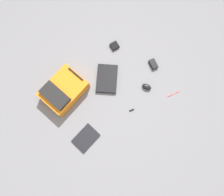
{
  "coord_description": "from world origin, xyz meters",
  "views": [
    {
      "loc": [
        0.25,
        -0.27,
        1.94
      ],
      "look_at": [
        -0.04,
        -0.02,
        0.02
      ],
      "focal_mm": 28.84,
      "sensor_mm": 36.0,
      "label": 1
    }
  ],
  "objects_px": {
    "earbud_pouch": "(115,46)",
    "usb_stick": "(132,110)",
    "book_blue": "(86,138)",
    "pen_black": "(174,94)",
    "backpack": "(63,91)",
    "power_brick": "(153,64)",
    "computer_mouse": "(147,87)",
    "laptop": "(107,79)"
  },
  "relations": [
    {
      "from": "earbud_pouch",
      "to": "usb_stick",
      "type": "xyz_separation_m",
      "value": [
        0.69,
        -0.35,
        -0.01
      ]
    },
    {
      "from": "book_blue",
      "to": "pen_black",
      "type": "height_order",
      "value": "book_blue"
    },
    {
      "from": "backpack",
      "to": "power_brick",
      "type": "relative_size",
      "value": 4.26
    },
    {
      "from": "backpack",
      "to": "earbud_pouch",
      "type": "distance_m",
      "value": 0.78
    },
    {
      "from": "computer_mouse",
      "to": "power_brick",
      "type": "distance_m",
      "value": 0.28
    },
    {
      "from": "pen_black",
      "to": "earbud_pouch",
      "type": "distance_m",
      "value": 0.87
    },
    {
      "from": "computer_mouse",
      "to": "power_brick",
      "type": "xyz_separation_m",
      "value": [
        -0.15,
        0.24,
        -0.01
      ]
    },
    {
      "from": "earbud_pouch",
      "to": "usb_stick",
      "type": "relative_size",
      "value": 1.57
    },
    {
      "from": "pen_black",
      "to": "usb_stick",
      "type": "distance_m",
      "value": 0.5
    },
    {
      "from": "book_blue",
      "to": "earbud_pouch",
      "type": "bearing_deg",
      "value": 123.6
    },
    {
      "from": "book_blue",
      "to": "earbud_pouch",
      "type": "distance_m",
      "value": 1.09
    },
    {
      "from": "pen_black",
      "to": "book_blue",
      "type": "bearing_deg",
      "value": -103.81
    },
    {
      "from": "laptop",
      "to": "pen_black",
      "type": "bearing_deg",
      "value": 36.43
    },
    {
      "from": "laptop",
      "to": "earbud_pouch",
      "type": "distance_m",
      "value": 0.41
    },
    {
      "from": "backpack",
      "to": "book_blue",
      "type": "xyz_separation_m",
      "value": [
        0.54,
        -0.13,
        -0.07
      ]
    },
    {
      "from": "backpack",
      "to": "usb_stick",
      "type": "relative_size",
      "value": 8.98
    },
    {
      "from": "laptop",
      "to": "book_blue",
      "type": "relative_size",
      "value": 1.42
    },
    {
      "from": "laptop",
      "to": "usb_stick",
      "type": "relative_size",
      "value": 7.12
    },
    {
      "from": "power_brick",
      "to": "earbud_pouch",
      "type": "height_order",
      "value": "power_brick"
    },
    {
      "from": "earbud_pouch",
      "to": "backpack",
      "type": "bearing_deg",
      "value": -85.22
    },
    {
      "from": "laptop",
      "to": "book_blue",
      "type": "xyz_separation_m",
      "value": [
        0.36,
        -0.59,
        -0.01
      ]
    },
    {
      "from": "computer_mouse",
      "to": "earbud_pouch",
      "type": "relative_size",
      "value": 1.19
    },
    {
      "from": "laptop",
      "to": "power_brick",
      "type": "distance_m",
      "value": 0.55
    },
    {
      "from": "earbud_pouch",
      "to": "usb_stick",
      "type": "distance_m",
      "value": 0.78
    },
    {
      "from": "usb_stick",
      "to": "backpack",
      "type": "bearing_deg",
      "value": -145.62
    },
    {
      "from": "backpack",
      "to": "earbud_pouch",
      "type": "relative_size",
      "value": 5.73
    },
    {
      "from": "power_brick",
      "to": "computer_mouse",
      "type": "bearing_deg",
      "value": -58.0
    },
    {
      "from": "laptop",
      "to": "pen_black",
      "type": "xyz_separation_m",
      "value": [
        0.61,
        0.45,
        -0.01
      ]
    },
    {
      "from": "laptop",
      "to": "earbud_pouch",
      "type": "bearing_deg",
      "value": 127.52
    },
    {
      "from": "earbud_pouch",
      "to": "book_blue",
      "type": "bearing_deg",
      "value": -56.4
    },
    {
      "from": "computer_mouse",
      "to": "power_brick",
      "type": "relative_size",
      "value": 0.89
    },
    {
      "from": "laptop",
      "to": "power_brick",
      "type": "xyz_separation_m",
      "value": [
        0.21,
        0.51,
        0.0
      ]
    },
    {
      "from": "book_blue",
      "to": "usb_stick",
      "type": "xyz_separation_m",
      "value": [
        0.09,
        0.56,
        -0.0
      ]
    },
    {
      "from": "laptop",
      "to": "book_blue",
      "type": "bearing_deg",
      "value": -58.72
    },
    {
      "from": "book_blue",
      "to": "usb_stick",
      "type": "relative_size",
      "value": 5.02
    },
    {
      "from": "power_brick",
      "to": "backpack",
      "type": "bearing_deg",
      "value": -112.08
    },
    {
      "from": "backpack",
      "to": "power_brick",
      "type": "distance_m",
      "value": 1.04
    },
    {
      "from": "backpack",
      "to": "earbud_pouch",
      "type": "bearing_deg",
      "value": 94.78
    },
    {
      "from": "backpack",
      "to": "pen_black",
      "type": "height_order",
      "value": "backpack"
    },
    {
      "from": "laptop",
      "to": "computer_mouse",
      "type": "xyz_separation_m",
      "value": [
        0.36,
        0.27,
        0.01
      ]
    },
    {
      "from": "computer_mouse",
      "to": "pen_black",
      "type": "distance_m",
      "value": 0.31
    },
    {
      "from": "laptop",
      "to": "pen_black",
      "type": "height_order",
      "value": "laptop"
    }
  ]
}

